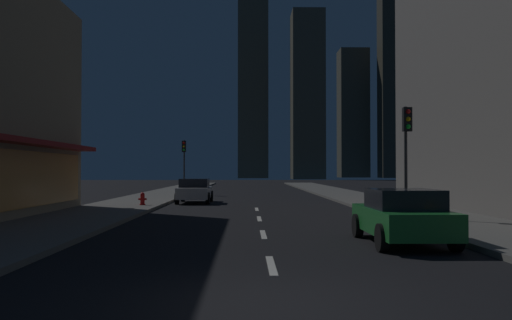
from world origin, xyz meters
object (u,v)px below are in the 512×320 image
(car_parked_near, at_px, (402,216))
(street_lamp_right, at_px, (503,34))
(traffic_light_far_left, at_px, (184,155))
(fire_hydrant_far_left, at_px, (143,199))
(traffic_light_near_right, at_px, (407,137))
(car_parked_far, at_px, (195,191))

(car_parked_near, relative_size, street_lamp_right, 0.64)
(car_parked_near, xyz_separation_m, traffic_light_far_left, (-9.10, 28.49, 2.45))
(fire_hydrant_far_left, xyz_separation_m, street_lamp_right, (11.28, -15.65, 4.61))
(traffic_light_near_right, relative_size, street_lamp_right, 0.64)
(car_parked_far, distance_m, traffic_light_near_right, 15.24)
(car_parked_far, distance_m, street_lamp_right, 22.13)
(fire_hydrant_far_left, height_order, traffic_light_near_right, traffic_light_near_right)
(fire_hydrant_far_left, xyz_separation_m, traffic_light_near_right, (11.40, -7.86, 2.74))
(street_lamp_right, bearing_deg, fire_hydrant_far_left, 125.78)
(car_parked_far, height_order, street_lamp_right, street_lamp_right)
(traffic_light_far_left, height_order, street_lamp_right, street_lamp_right)
(car_parked_near, relative_size, traffic_light_near_right, 1.01)
(fire_hydrant_far_left, distance_m, street_lamp_right, 19.83)
(traffic_light_near_right, distance_m, street_lamp_right, 8.01)
(fire_hydrant_far_left, bearing_deg, street_lamp_right, -54.22)
(car_parked_near, height_order, car_parked_far, same)
(car_parked_near, xyz_separation_m, car_parked_far, (-7.20, 17.81, 0.00))
(car_parked_near, relative_size, car_parked_far, 1.00)
(car_parked_far, xyz_separation_m, traffic_light_near_right, (9.10, -11.97, 2.45))
(car_parked_far, distance_m, traffic_light_far_left, 11.12)
(traffic_light_near_right, bearing_deg, car_parked_near, -108.03)
(car_parked_near, xyz_separation_m, street_lamp_right, (1.78, -1.95, 4.33))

